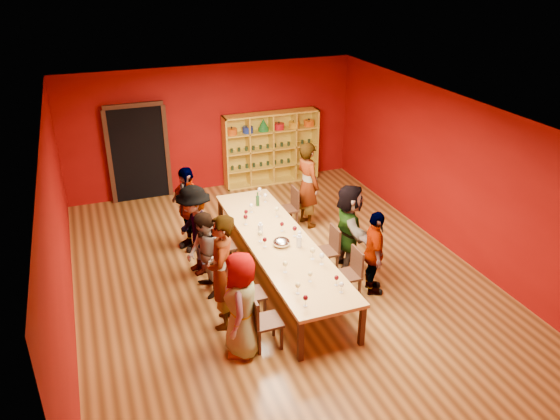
{
  "coord_description": "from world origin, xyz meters",
  "views": [
    {
      "loc": [
        -2.93,
        -7.84,
        5.33
      ],
      "look_at": [
        0.16,
        0.37,
        1.15
      ],
      "focal_mm": 35.0,
      "sensor_mm": 36.0,
      "label": 1
    }
  ],
  "objects_px": {
    "chair_person_right_1": "(351,271)",
    "person_left_3": "(195,230)",
    "person_left_4": "(188,208)",
    "chair_person_right_4": "(290,206)",
    "shelving_unit": "(271,145)",
    "chair_person_left_4": "(206,222)",
    "person_left_0": "(241,305)",
    "wine_bottle": "(258,201)",
    "chair_person_left_1": "(246,292)",
    "chair_person_left_2": "(230,264)",
    "chair_person_right_2": "(329,248)",
    "person_left_1": "(222,272)",
    "person_right_1": "(374,253)",
    "tasting_table": "(279,243)",
    "person_right_4": "(308,185)",
    "chair_person_left_0": "(261,319)",
    "chair_person_left_3": "(219,244)",
    "person_right_2": "(349,228)",
    "person_left_2": "(205,255)",
    "spittoon_bowl": "(281,242)"
  },
  "relations": [
    {
      "from": "chair_person_right_2",
      "to": "spittoon_bowl",
      "type": "distance_m",
      "value": 0.99
    },
    {
      "from": "person_left_2",
      "to": "person_left_4",
      "type": "distance_m",
      "value": 1.7
    },
    {
      "from": "person_left_1",
      "to": "person_right_1",
      "type": "distance_m",
      "value": 2.62
    },
    {
      "from": "chair_person_left_3",
      "to": "person_left_4",
      "type": "relative_size",
      "value": 0.52
    },
    {
      "from": "person_right_2",
      "to": "person_right_4",
      "type": "relative_size",
      "value": 0.9
    },
    {
      "from": "person_left_3",
      "to": "chair_person_left_4",
      "type": "distance_m",
      "value": 1.09
    },
    {
      "from": "person_right_2",
      "to": "spittoon_bowl",
      "type": "bearing_deg",
      "value": 104.16
    },
    {
      "from": "chair_person_left_2",
      "to": "chair_person_right_2",
      "type": "xyz_separation_m",
      "value": [
        1.82,
        -0.09,
        0.0
      ]
    },
    {
      "from": "person_left_2",
      "to": "person_left_3",
      "type": "relative_size",
      "value": 0.89
    },
    {
      "from": "wine_bottle",
      "to": "chair_person_left_1",
      "type": "bearing_deg",
      "value": -112.61
    },
    {
      "from": "person_left_1",
      "to": "chair_person_right_2",
      "type": "height_order",
      "value": "person_left_1"
    },
    {
      "from": "chair_person_left_0",
      "to": "chair_person_left_4",
      "type": "height_order",
      "value": "same"
    },
    {
      "from": "person_right_4",
      "to": "chair_person_left_3",
      "type": "bearing_deg",
      "value": 105.8
    },
    {
      "from": "person_left_3",
      "to": "person_right_1",
      "type": "bearing_deg",
      "value": 46.48
    },
    {
      "from": "person_left_4",
      "to": "chair_person_right_4",
      "type": "xyz_separation_m",
      "value": [
        2.16,
        0.12,
        -0.35
      ]
    },
    {
      "from": "person_left_4",
      "to": "wine_bottle",
      "type": "distance_m",
      "value": 1.37
    },
    {
      "from": "chair_person_left_3",
      "to": "chair_person_left_1",
      "type": "bearing_deg",
      "value": -90.0
    },
    {
      "from": "person_left_0",
      "to": "chair_person_right_2",
      "type": "relative_size",
      "value": 1.83
    },
    {
      "from": "shelving_unit",
      "to": "chair_person_left_3",
      "type": "height_order",
      "value": "shelving_unit"
    },
    {
      "from": "tasting_table",
      "to": "person_right_4",
      "type": "bearing_deg",
      "value": 53.69
    },
    {
      "from": "person_right_1",
      "to": "chair_person_right_4",
      "type": "bearing_deg",
      "value": 27.74
    },
    {
      "from": "person_left_0",
      "to": "person_left_3",
      "type": "xyz_separation_m",
      "value": [
        -0.12,
        2.4,
        0.03
      ]
    },
    {
      "from": "person_left_2",
      "to": "person_right_2",
      "type": "xyz_separation_m",
      "value": [
        2.62,
        -0.09,
        0.08
      ]
    },
    {
      "from": "chair_person_right_2",
      "to": "shelving_unit",
      "type": "bearing_deg",
      "value": 83.76
    },
    {
      "from": "chair_person_left_0",
      "to": "chair_person_right_1",
      "type": "distance_m",
      "value": 1.95
    },
    {
      "from": "chair_person_left_1",
      "to": "tasting_table",
      "type": "bearing_deg",
      "value": 46.11
    },
    {
      "from": "chair_person_left_4",
      "to": "spittoon_bowl",
      "type": "bearing_deg",
      "value": -64.41
    },
    {
      "from": "chair_person_left_3",
      "to": "chair_person_left_2",
      "type": "bearing_deg",
      "value": -90.0
    },
    {
      "from": "shelving_unit",
      "to": "wine_bottle",
      "type": "bearing_deg",
      "value": -114.57
    },
    {
      "from": "tasting_table",
      "to": "person_right_2",
      "type": "relative_size",
      "value": 2.7
    },
    {
      "from": "chair_person_right_4",
      "to": "spittoon_bowl",
      "type": "distance_m",
      "value": 2.2
    },
    {
      "from": "chair_person_left_4",
      "to": "person_left_4",
      "type": "height_order",
      "value": "person_left_4"
    },
    {
      "from": "person_left_0",
      "to": "wine_bottle",
      "type": "relative_size",
      "value": 5.61
    },
    {
      "from": "person_left_3",
      "to": "chair_person_left_3",
      "type": "bearing_deg",
      "value": 78.92
    },
    {
      "from": "person_left_2",
      "to": "person_left_0",
      "type": "bearing_deg",
      "value": 1.85
    },
    {
      "from": "tasting_table",
      "to": "wine_bottle",
      "type": "bearing_deg",
      "value": 85.85
    },
    {
      "from": "person_left_1",
      "to": "person_left_2",
      "type": "relative_size",
      "value": 1.25
    },
    {
      "from": "chair_person_right_1",
      "to": "person_left_3",
      "type": "bearing_deg",
      "value": 142.89
    },
    {
      "from": "shelving_unit",
      "to": "person_right_2",
      "type": "height_order",
      "value": "shelving_unit"
    },
    {
      "from": "chair_person_right_2",
      "to": "chair_person_right_4",
      "type": "distance_m",
      "value": 1.91
    },
    {
      "from": "chair_person_left_2",
      "to": "chair_person_right_1",
      "type": "height_order",
      "value": "same"
    },
    {
      "from": "tasting_table",
      "to": "chair_person_left_1",
      "type": "distance_m",
      "value": 1.33
    },
    {
      "from": "person_right_1",
      "to": "chair_person_right_1",
      "type": "bearing_deg",
      "value": 108.96
    },
    {
      "from": "chair_person_left_1",
      "to": "chair_person_right_4",
      "type": "xyz_separation_m",
      "value": [
        1.82,
        2.72,
        0.0
      ]
    },
    {
      "from": "chair_person_left_1",
      "to": "chair_person_right_1",
      "type": "xyz_separation_m",
      "value": [
        1.82,
        -0.03,
        0.0
      ]
    },
    {
      "from": "tasting_table",
      "to": "chair_person_left_1",
      "type": "relative_size",
      "value": 5.06
    },
    {
      "from": "shelving_unit",
      "to": "chair_person_left_4",
      "type": "distance_m",
      "value": 3.55
    },
    {
      "from": "person_right_1",
      "to": "person_right_4",
      "type": "height_order",
      "value": "person_right_4"
    },
    {
      "from": "chair_person_right_2",
      "to": "wine_bottle",
      "type": "height_order",
      "value": "wine_bottle"
    },
    {
      "from": "chair_person_left_3",
      "to": "person_right_2",
      "type": "relative_size",
      "value": 0.53
    }
  ]
}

